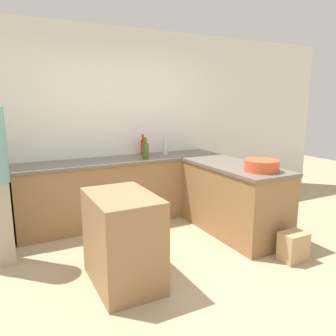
# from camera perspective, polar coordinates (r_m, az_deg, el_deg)

# --- Properties ---
(ground_plane) EXTENTS (14.00, 14.00, 0.00)m
(ground_plane) POSITION_cam_1_polar(r_m,az_deg,el_deg) (3.41, 3.00, -18.04)
(ground_plane) COLOR tan
(wall_back) EXTENTS (8.00, 0.06, 2.70)m
(wall_back) POSITION_cam_1_polar(r_m,az_deg,el_deg) (4.86, -9.31, 7.52)
(wall_back) COLOR white
(wall_back) RESTS_ON ground_plane
(counter_back) EXTENTS (2.91, 0.63, 0.89)m
(counter_back) POSITION_cam_1_polar(r_m,az_deg,el_deg) (4.70, -7.68, -3.74)
(counter_back) COLOR olive
(counter_back) RESTS_ON ground_plane
(counter_peninsula) EXTENTS (0.69, 1.54, 0.89)m
(counter_peninsula) POSITION_cam_1_polar(r_m,az_deg,el_deg) (4.33, 11.27, -5.20)
(counter_peninsula) COLOR olive
(counter_peninsula) RESTS_ON ground_plane
(island_table) EXTENTS (0.55, 0.83, 0.86)m
(island_table) POSITION_cam_1_polar(r_m,az_deg,el_deg) (3.12, -7.88, -12.21)
(island_table) COLOR #997047
(island_table) RESTS_ON ground_plane
(mixing_bowl) EXTENTS (0.39, 0.39, 0.13)m
(mixing_bowl) POSITION_cam_1_polar(r_m,az_deg,el_deg) (3.88, 15.99, 0.40)
(mixing_bowl) COLOR #DB512D
(mixing_bowl) RESTS_ON counter_peninsula
(olive_oil_bottle) EXTENTS (0.09, 0.09, 0.30)m
(olive_oil_bottle) POSITION_cam_1_polar(r_m,az_deg,el_deg) (4.56, -3.96, 3.11)
(olive_oil_bottle) COLOR #475B1E
(olive_oil_bottle) RESTS_ON counter_back
(vinegar_bottle_clear) EXTENTS (0.08, 0.08, 0.29)m
(vinegar_bottle_clear) POSITION_cam_1_polar(r_m,az_deg,el_deg) (4.90, -0.49, 3.73)
(vinegar_bottle_clear) COLOR silver
(vinegar_bottle_clear) RESTS_ON counter_back
(hot_sauce_bottle) EXTENTS (0.07, 0.07, 0.31)m
(hot_sauce_bottle) POSITION_cam_1_polar(r_m,az_deg,el_deg) (4.88, -4.39, 3.72)
(hot_sauce_bottle) COLOR red
(hot_sauce_bottle) RESTS_ON counter_back
(paper_bag) EXTENTS (0.28, 0.21, 0.31)m
(paper_bag) POSITION_cam_1_polar(r_m,az_deg,el_deg) (3.83, 20.96, -12.68)
(paper_bag) COLOR tan
(paper_bag) RESTS_ON ground_plane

